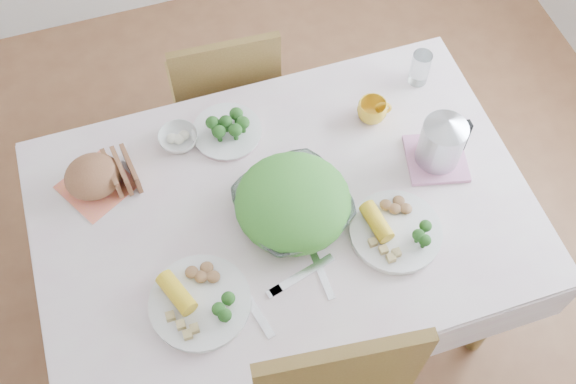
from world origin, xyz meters
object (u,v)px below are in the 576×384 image
object	(u,v)px
dinner_plate_left	(200,303)
yellow_mug	(372,111)
dinner_plate_right	(396,232)
dining_table	(284,262)
salad_bowl	(293,206)
chair_far	(223,87)
electric_kettle	(443,138)

from	to	relation	value
dinner_plate_left	yellow_mug	world-z (taller)	yellow_mug
dinner_plate_right	yellow_mug	distance (m)	0.43
dining_table	yellow_mug	size ratio (longest dim) A/B	14.23
dining_table	salad_bowl	xyz separation A→B (m)	(0.02, -0.02, 0.43)
dinner_plate_right	dining_table	bearing A→B (deg)	147.74
chair_far	electric_kettle	xyz separation A→B (m)	(0.53, -0.74, 0.42)
dinner_plate_left	dinner_plate_right	xyz separation A→B (m)	(0.61, 0.04, 0.00)
dining_table	salad_bowl	bearing A→B (deg)	-45.23
chair_far	electric_kettle	world-z (taller)	electric_kettle
chair_far	yellow_mug	world-z (taller)	chair_far
dinner_plate_left	chair_far	bearing A→B (deg)	72.75
chair_far	dinner_plate_left	size ratio (longest dim) A/B	3.11
salad_bowl	dinner_plate_right	distance (m)	0.31
dinner_plate_left	salad_bowl	bearing A→B (deg)	30.40
salad_bowl	dinner_plate_left	xyz separation A→B (m)	(-0.34, -0.20, -0.03)
dining_table	dinner_plate_left	bearing A→B (deg)	-145.15
yellow_mug	dining_table	bearing A→B (deg)	-147.87
chair_far	electric_kettle	distance (m)	1.00
dining_table	dinner_plate_left	distance (m)	0.55
chair_far	dinner_plate_right	distance (m)	1.04
salad_bowl	dinner_plate_left	distance (m)	0.39
chair_far	yellow_mug	bearing A→B (deg)	129.88
chair_far	dining_table	bearing A→B (deg)	94.02
electric_kettle	dinner_plate_right	bearing A→B (deg)	-145.45
dinner_plate_right	electric_kettle	world-z (taller)	electric_kettle
dinner_plate_right	electric_kettle	bearing A→B (deg)	42.26
dinner_plate_right	yellow_mug	bearing A→B (deg)	78.04
dining_table	dinner_plate_left	world-z (taller)	dinner_plate_left
chair_far	dinner_plate_right	world-z (taller)	chair_far
electric_kettle	chair_far	bearing A→B (deg)	117.68
chair_far	yellow_mug	distance (m)	0.73
dinner_plate_left	dining_table	bearing A→B (deg)	34.85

